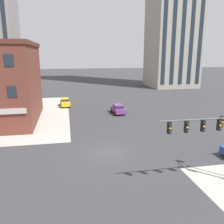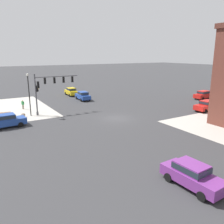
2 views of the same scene
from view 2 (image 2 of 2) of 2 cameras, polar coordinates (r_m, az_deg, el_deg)
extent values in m
plane|color=#38383A|center=(32.63, 1.16, -1.62)|extent=(320.00, 320.00, 0.00)
cylinder|color=#4C4C51|center=(36.10, -17.88, -0.36)|extent=(0.32, 0.32, 0.50)
cylinder|color=#4C4C51|center=(35.53, -18.22, 4.00)|extent=(0.20, 0.20, 6.08)
cylinder|color=#4C4C51|center=(36.07, -13.42, 8.52)|extent=(6.55, 0.12, 0.12)
cylinder|color=#4C4C51|center=(34.37, -18.15, 7.44)|extent=(0.11, 1.80, 0.11)
cube|color=black|center=(35.61, -16.22, 7.38)|extent=(0.28, 0.28, 0.90)
sphere|color=#282828|center=(35.73, -16.32, 7.85)|extent=(0.18, 0.18, 0.18)
sphere|color=orange|center=(35.76, -16.29, 7.40)|extent=(0.18, 0.18, 0.18)
sphere|color=#282828|center=(35.79, -16.26, 6.96)|extent=(0.18, 0.18, 0.18)
cube|color=black|center=(36.00, -14.02, 7.59)|extent=(0.28, 0.28, 0.90)
sphere|color=#282828|center=(36.12, -14.12, 8.05)|extent=(0.18, 0.18, 0.18)
sphere|color=orange|center=(36.15, -14.10, 7.61)|extent=(0.18, 0.18, 0.18)
sphere|color=#282828|center=(36.18, -14.07, 7.17)|extent=(0.18, 0.18, 0.18)
cube|color=black|center=(36.44, -11.87, 7.78)|extent=(0.28, 0.28, 0.90)
sphere|color=#282828|center=(36.56, -11.98, 8.24)|extent=(0.18, 0.18, 0.18)
sphere|color=orange|center=(36.59, -11.95, 7.80)|extent=(0.18, 0.18, 0.18)
sphere|color=#282828|center=(36.62, -11.93, 7.37)|extent=(0.18, 0.18, 0.18)
cube|color=black|center=(36.94, -9.77, 7.96)|extent=(0.28, 0.28, 0.90)
sphere|color=#282828|center=(37.06, -9.88, 8.41)|extent=(0.18, 0.18, 0.18)
sphere|color=orange|center=(37.09, -9.86, 7.98)|extent=(0.18, 0.18, 0.18)
sphere|color=#282828|center=(37.12, -9.84, 7.55)|extent=(0.18, 0.18, 0.18)
cube|color=black|center=(35.44, -18.02, 5.51)|extent=(0.28, 0.28, 0.90)
sphere|color=#282828|center=(35.44, -17.80, 5.98)|extent=(0.18, 0.18, 0.18)
sphere|color=orange|center=(35.48, -17.76, 5.53)|extent=(0.18, 0.18, 0.18)
sphere|color=#282828|center=(35.52, -17.73, 5.09)|extent=(0.18, 0.18, 0.18)
cube|color=black|center=(33.66, -17.76, 6.39)|extent=(0.28, 0.28, 0.90)
sphere|color=#282828|center=(33.78, -17.86, 6.89)|extent=(0.18, 0.18, 0.18)
sphere|color=orange|center=(33.81, -17.82, 6.42)|extent=(0.18, 0.18, 0.18)
sphere|color=#282828|center=(33.85, -17.79, 5.95)|extent=(0.18, 0.18, 0.18)
sphere|color=gray|center=(35.56, -21.07, -0.74)|extent=(0.62, 0.62, 0.62)
sphere|color=gray|center=(35.40, -23.22, -1.01)|extent=(0.62, 0.62, 0.62)
cube|color=#8E6B4C|center=(37.58, -25.06, -0.17)|extent=(1.84, 0.66, 0.10)
cube|color=#665B51|center=(37.64, -23.96, -0.42)|extent=(0.28, 0.43, 0.39)
cylinder|color=gray|center=(40.71, -20.97, 1.17)|extent=(0.13, 0.13, 0.77)
cylinder|color=gray|center=(40.83, -21.16, 1.18)|extent=(0.13, 0.13, 0.77)
cube|color=green|center=(40.64, -21.14, 2.07)|extent=(0.37, 0.39, 0.54)
cylinder|color=green|center=(40.48, -20.90, 2.09)|extent=(0.09, 0.09, 0.52)
cylinder|color=green|center=(40.78, -21.39, 2.13)|extent=(0.09, 0.09, 0.52)
sphere|color=tan|center=(40.56, -21.19, 2.63)|extent=(0.21, 0.21, 0.21)
cylinder|color=black|center=(35.54, -19.70, 3.66)|extent=(0.14, 0.14, 5.82)
sphere|color=white|center=(35.16, -20.12, 8.61)|extent=(0.36, 0.36, 0.36)
cube|color=red|center=(39.82, 22.21, 1.25)|extent=(4.51, 2.06, 0.76)
cube|color=red|center=(39.81, 22.42, 2.23)|extent=(2.21, 1.64, 0.60)
cube|color=#232D38|center=(39.81, 22.42, 2.23)|extent=(2.30, 1.68, 0.40)
cylinder|color=black|center=(38.34, 22.09, 0.21)|extent=(0.65, 0.26, 0.64)
cylinder|color=black|center=(39.23, 20.06, 0.69)|extent=(0.65, 0.26, 0.64)
cylinder|color=black|center=(40.62, 24.20, 0.74)|extent=(0.65, 0.26, 0.64)
cylinder|color=black|center=(41.47, 22.23, 1.18)|extent=(0.65, 0.26, 0.64)
cube|color=red|center=(50.24, 21.66, 3.79)|extent=(4.46, 1.92, 0.76)
cube|color=red|center=(50.01, 21.63, 4.54)|extent=(2.16, 1.57, 0.60)
cube|color=#232D38|center=(50.01, 21.63, 4.54)|extent=(2.25, 1.61, 0.40)
cylinder|color=black|center=(51.87, 21.75, 3.65)|extent=(0.65, 0.24, 0.64)
cylinder|color=black|center=(50.95, 23.27, 3.33)|extent=(0.65, 0.24, 0.64)
cylinder|color=black|center=(49.69, 19.92, 3.39)|extent=(0.65, 0.24, 0.64)
cylinder|color=black|center=(48.73, 21.48, 3.05)|extent=(0.65, 0.24, 0.64)
cube|color=#23479E|center=(31.40, -24.44, -2.23)|extent=(4.49, 2.00, 0.76)
cube|color=#23479E|center=(31.21, -24.83, -1.07)|extent=(2.19, 1.61, 0.60)
cube|color=#232D38|center=(31.21, -24.83, -1.07)|extent=(2.28, 1.65, 0.40)
cylinder|color=black|center=(32.53, -22.29, -2.18)|extent=(0.65, 0.26, 0.64)
cylinder|color=black|center=(30.95, -21.61, -2.91)|extent=(0.65, 0.26, 0.64)
cube|color=#7A3389|center=(17.25, 19.20, -14.97)|extent=(1.97, 4.48, 0.76)
cube|color=#7A3389|center=(17.02, 18.98, -12.79)|extent=(1.60, 2.18, 0.60)
cube|color=#232D38|center=(17.02, 18.98, -12.79)|extent=(1.63, 2.27, 0.40)
cylinder|color=black|center=(17.42, 24.54, -16.63)|extent=(0.25, 0.65, 0.64)
cylinder|color=black|center=(16.18, 21.23, -18.80)|extent=(0.25, 0.65, 0.64)
cylinder|color=black|center=(18.74, 17.30, -13.69)|extent=(0.25, 0.65, 0.64)
cylinder|color=black|center=(17.59, 13.73, -15.37)|extent=(0.25, 0.65, 0.64)
cube|color=#23479E|center=(46.06, -7.20, 3.82)|extent=(2.03, 4.50, 0.76)
cube|color=#23479E|center=(45.81, -7.16, 4.63)|extent=(1.62, 2.20, 0.60)
cube|color=#232D38|center=(45.81, -7.16, 4.63)|extent=(1.67, 2.29, 0.40)
cylinder|color=black|center=(47.12, -8.73, 3.53)|extent=(0.26, 0.65, 0.64)
cylinder|color=black|center=(47.67, -6.83, 3.72)|extent=(0.26, 0.65, 0.64)
cylinder|color=black|center=(44.59, -7.58, 2.97)|extent=(0.26, 0.65, 0.64)
cylinder|color=black|center=(45.18, -5.59, 3.17)|extent=(0.26, 0.65, 0.64)
cube|color=gold|center=(51.68, -10.02, 4.84)|extent=(1.98, 4.48, 0.76)
cube|color=gold|center=(51.43, -10.00, 5.56)|extent=(1.60, 2.18, 0.60)
cube|color=#232D38|center=(51.43, -10.00, 5.56)|extent=(1.64, 2.27, 0.40)
cylinder|color=black|center=(52.77, -11.34, 4.55)|extent=(0.25, 0.65, 0.64)
cylinder|color=black|center=(53.28, -9.62, 4.71)|extent=(0.25, 0.65, 0.64)
cylinder|color=black|center=(50.21, -10.41, 4.11)|extent=(0.25, 0.65, 0.64)
cylinder|color=black|center=(50.73, -8.62, 4.29)|extent=(0.25, 0.65, 0.64)
cube|color=#1E2833|center=(33.66, 25.34, 7.72)|extent=(1.10, 0.08, 1.50)
camera|label=1|loc=(54.71, -8.85, 15.72)|focal=38.06mm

